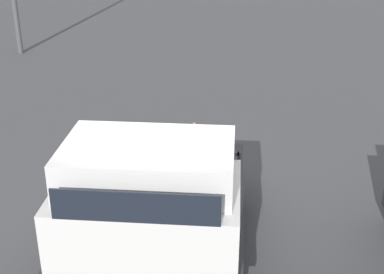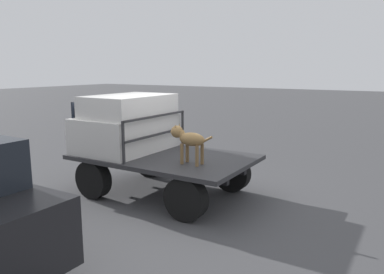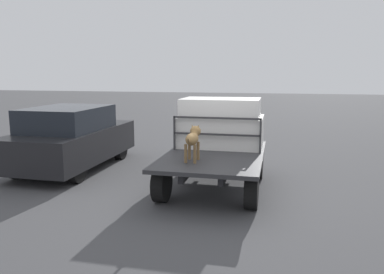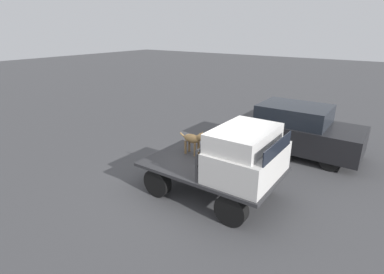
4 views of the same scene
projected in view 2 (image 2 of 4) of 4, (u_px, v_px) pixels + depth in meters
ground_plane at (165, 194)px, 7.49m from camera, size 80.00×80.00×0.00m
flatbed_truck at (164, 166)px, 7.38m from camera, size 3.41×2.09×0.80m
truck_cab at (127, 124)px, 7.72m from camera, size 1.40×1.97×1.14m
truck_headboard at (156, 128)px, 7.34m from camera, size 0.04×1.97×0.77m
dog at (188, 139)px, 6.61m from camera, size 0.88×0.24×0.70m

